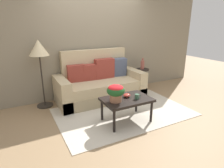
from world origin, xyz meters
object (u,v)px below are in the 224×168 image
potted_plant (116,91)px  table_vase (142,65)px  couch (100,84)px  floor_lamp (39,52)px  snack_bowl (127,95)px  coffee_table (127,101)px  side_table (142,75)px  coffee_mug (137,96)px

potted_plant → table_vase: (1.58, 1.38, 0.06)m
couch → floor_lamp: bearing=172.6°
floor_lamp → snack_bowl: floor_lamp is taller
couch → potted_plant: (-0.28, -1.29, 0.29)m
coffee_table → snack_bowl: size_ratio=6.78×
coffee_table → side_table: 1.91m
coffee_mug → snack_bowl: coffee_mug is taller
coffee_table → snack_bowl: bearing=56.9°
couch → coffee_table: (-0.03, -1.26, 0.04)m
couch → coffee_mug: 1.38m
side_table → coffee_mug: size_ratio=4.83×
snack_bowl → couch: bearing=90.3°
table_vase → snack_bowl: bearing=-135.1°
coffee_table → potted_plant: 0.34m
floor_lamp → coffee_mug: bearing=-47.5°
couch → floor_lamp: size_ratio=1.42×
coffee_table → side_table: (1.35, 1.36, -0.00)m
coffee_table → snack_bowl: (0.04, 0.06, 0.09)m
coffee_mug → table_vase: (1.18, 1.45, 0.20)m
coffee_table → coffee_mug: size_ratio=7.38×
coffee_table → potted_plant: bearing=-174.1°
side_table → couch: bearing=-176.1°
couch → coffee_mug: couch is taller
couch → potted_plant: couch is taller
side_table → coffee_mug: (-1.19, -1.45, 0.10)m
potted_plant → side_table: bearing=41.0°
couch → coffee_table: couch is taller
couch → snack_bowl: size_ratio=15.76×
coffee_mug → potted_plant: bearing=169.9°
coffee_mug → couch: bearing=95.2°
couch → side_table: 1.32m
couch → coffee_table: bearing=-91.5°
floor_lamp → table_vase: floor_lamp is taller
potted_plant → coffee_table: bearing=5.9°
snack_bowl → potted_plant: bearing=-163.2°
table_vase → side_table: bearing=-13.6°
side_table → floor_lamp: size_ratio=0.40×
floor_lamp → snack_bowl: bearing=-46.9°
floor_lamp → coffee_mug: (1.40, -1.53, -0.70)m
floor_lamp → coffee_mug: size_ratio=12.10×
coffee_table → table_vase: (1.34, 1.36, 0.30)m
table_vase → couch: bearing=-176.0°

